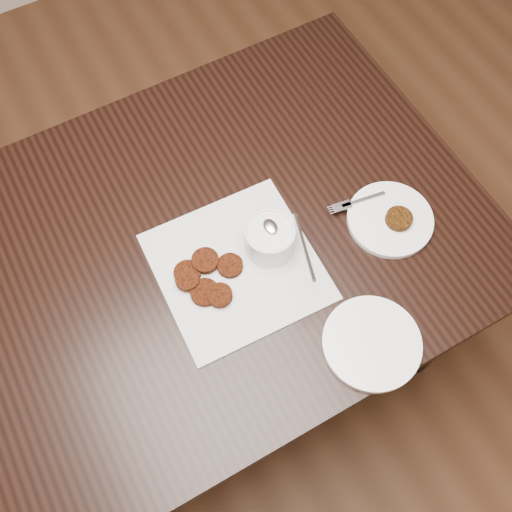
{
  "coord_description": "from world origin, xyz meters",
  "views": [
    {
      "loc": [
        -0.15,
        -0.37,
        1.82
      ],
      "look_at": [
        0.09,
        0.06,
        0.8
      ],
      "focal_mm": 40.18,
      "sensor_mm": 36.0,
      "label": 1
    }
  ],
  "objects_px": {
    "plate_empty": "(372,343)",
    "sauce_ramekin": "(270,230)",
    "plate_with_patty": "(391,218)",
    "table": "(188,318)",
    "napkin": "(237,267)"
  },
  "relations": [
    {
      "from": "plate_empty",
      "to": "sauce_ramekin",
      "type": "bearing_deg",
      "value": 103.94
    },
    {
      "from": "plate_with_patty",
      "to": "plate_empty",
      "type": "xyz_separation_m",
      "value": [
        -0.19,
        -0.21,
        -0.01
      ]
    },
    {
      "from": "plate_with_patty",
      "to": "table",
      "type": "bearing_deg",
      "value": 161.67
    },
    {
      "from": "table",
      "to": "plate_with_patty",
      "type": "bearing_deg",
      "value": -18.33
    },
    {
      "from": "plate_with_patty",
      "to": "plate_empty",
      "type": "relative_size",
      "value": 0.96
    },
    {
      "from": "table",
      "to": "plate_empty",
      "type": "xyz_separation_m",
      "value": [
        0.26,
        -0.36,
        0.38
      ]
    },
    {
      "from": "table",
      "to": "plate_with_patty",
      "type": "xyz_separation_m",
      "value": [
        0.45,
        -0.15,
        0.39
      ]
    },
    {
      "from": "napkin",
      "to": "plate_empty",
      "type": "height_order",
      "value": "plate_empty"
    },
    {
      "from": "table",
      "to": "sauce_ramekin",
      "type": "height_order",
      "value": "sauce_ramekin"
    },
    {
      "from": "napkin",
      "to": "plate_empty",
      "type": "bearing_deg",
      "value": -61.02
    },
    {
      "from": "plate_empty",
      "to": "plate_with_patty",
      "type": "bearing_deg",
      "value": 48.11
    },
    {
      "from": "sauce_ramekin",
      "to": "plate_with_patty",
      "type": "relative_size",
      "value": 0.77
    },
    {
      "from": "table",
      "to": "plate_empty",
      "type": "height_order",
      "value": "plate_empty"
    },
    {
      "from": "napkin",
      "to": "plate_empty",
      "type": "distance_m",
      "value": 0.31
    },
    {
      "from": "table",
      "to": "sauce_ramekin",
      "type": "bearing_deg",
      "value": -22.42
    }
  ]
}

